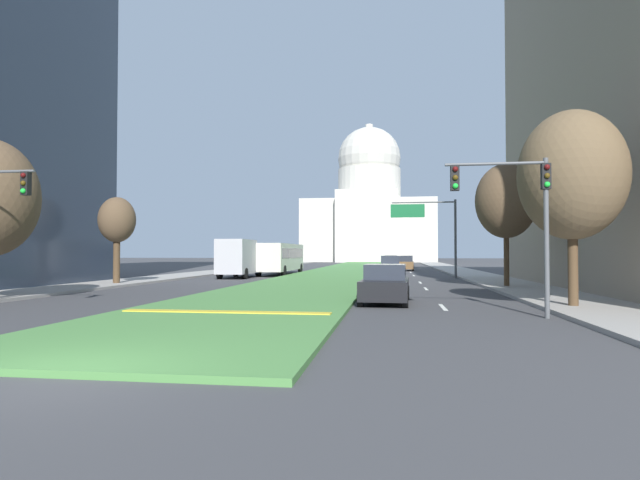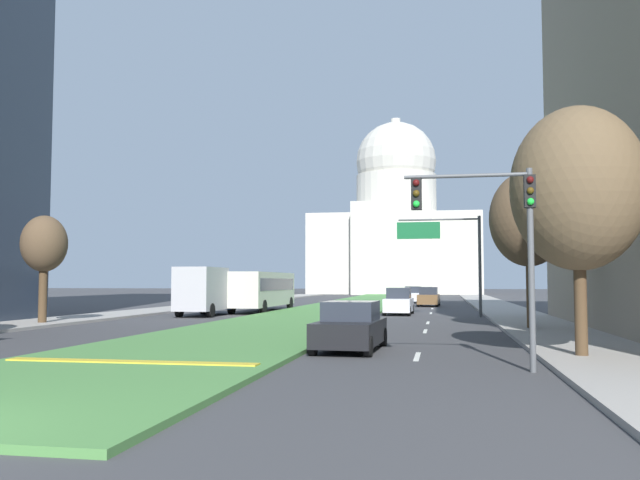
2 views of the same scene
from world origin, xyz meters
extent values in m
plane|color=#3D3D3F|center=(0.00, 58.01, 0.00)|extent=(260.00, 260.00, 0.00)
cube|color=#4C8442|center=(0.00, 52.20, 0.07)|extent=(7.82, 104.41, 0.14)
cube|color=gold|center=(0.00, 8.47, 0.16)|extent=(7.04, 0.50, 0.04)
cube|color=silver|center=(7.42, 12.47, 0.00)|extent=(0.16, 2.40, 0.01)
cube|color=silver|center=(7.42, 22.78, 0.00)|extent=(0.16, 2.40, 0.01)
cube|color=silver|center=(7.42, 29.02, 0.00)|extent=(0.16, 2.40, 0.01)
cube|color=silver|center=(7.42, 40.06, 0.00)|extent=(0.16, 2.40, 0.01)
cube|color=silver|center=(7.42, 47.98, 0.00)|extent=(0.16, 2.40, 0.01)
cube|color=silver|center=(7.42, 61.33, 0.00)|extent=(0.16, 2.40, 0.01)
cube|color=#9E9991|center=(-12.92, 46.40, 0.07)|extent=(4.00, 104.41, 0.15)
cube|color=#9E9991|center=(12.92, 46.40, 0.07)|extent=(4.00, 104.41, 0.15)
cube|color=beige|center=(0.00, 116.01, 7.13)|extent=(30.37, 22.49, 14.25)
cube|color=beige|center=(0.00, 102.77, 7.84)|extent=(13.36, 4.00, 15.68)
cylinder|color=beige|center=(0.00, 116.01, 18.24)|extent=(14.99, 14.99, 7.97)
sphere|color=beige|center=(0.00, 116.01, 24.85)|extent=(15.05, 15.05, 15.05)
cylinder|color=beige|center=(0.00, 116.01, 31.62)|extent=(1.80, 1.80, 3.00)
cube|color=black|center=(-7.54, 8.73, 4.60)|extent=(0.28, 0.24, 0.84)
sphere|color=#510F0F|center=(-7.54, 8.59, 4.88)|extent=(0.18, 0.18, 0.18)
sphere|color=#4C380F|center=(-7.54, 8.59, 4.60)|extent=(0.18, 0.18, 0.18)
sphere|color=#1ED838|center=(-7.54, 8.59, 4.32)|extent=(0.18, 0.18, 0.18)
cylinder|color=#515456|center=(10.42, 9.49, 2.60)|extent=(0.16, 0.16, 5.20)
cube|color=black|center=(10.42, 9.49, 4.60)|extent=(0.28, 0.24, 0.84)
sphere|color=#510F0F|center=(10.42, 9.35, 4.88)|extent=(0.18, 0.18, 0.18)
sphere|color=#4C380F|center=(10.42, 9.35, 4.60)|extent=(0.18, 0.18, 0.18)
sphere|color=#1ED838|center=(10.42, 9.35, 4.32)|extent=(0.18, 0.18, 0.18)
cylinder|color=#515456|center=(8.82, 9.49, 5.05)|extent=(3.20, 0.10, 0.10)
cube|color=black|center=(7.54, 9.49, 4.60)|extent=(0.28, 0.24, 0.84)
sphere|color=#510F0F|center=(7.54, 9.35, 4.88)|extent=(0.18, 0.18, 0.18)
sphere|color=#4C380F|center=(7.54, 9.35, 4.60)|extent=(0.18, 0.18, 0.18)
sphere|color=#1ED838|center=(7.54, 9.35, 4.32)|extent=(0.18, 0.18, 0.18)
cylinder|color=#515456|center=(10.62, 35.35, 3.25)|extent=(0.20, 0.20, 6.50)
cylinder|color=#515456|center=(8.04, 35.35, 6.30)|extent=(5.17, 0.12, 0.12)
cube|color=#146033|center=(6.74, 35.30, 5.60)|extent=(2.80, 0.08, 1.10)
cylinder|color=#4C3823|center=(12.15, 12.33, 1.91)|extent=(0.36, 0.36, 3.82)
ellipsoid|color=brown|center=(12.15, 12.33, 5.03)|extent=(3.89, 3.89, 4.87)
cylinder|color=#4C3823|center=(-12.30, 23.26, 1.76)|extent=(0.43, 0.43, 3.53)
ellipsoid|color=brown|center=(-12.30, 23.26, 4.26)|extent=(2.37, 2.37, 2.96)
cylinder|color=#4C3823|center=(12.18, 23.71, 2.04)|extent=(0.31, 0.31, 4.08)
ellipsoid|color=brown|center=(12.18, 23.71, 5.20)|extent=(3.56, 3.56, 4.45)
cube|color=black|center=(5.17, 13.82, 0.61)|extent=(2.08, 4.43, 0.77)
cube|color=#282D38|center=(5.18, 13.99, 1.31)|extent=(1.76, 2.16, 0.63)
cylinder|color=black|center=(5.97, 12.05, 0.32)|extent=(0.25, 0.65, 0.64)
cylinder|color=black|center=(4.23, 12.13, 0.32)|extent=(0.25, 0.65, 0.64)
cylinder|color=black|center=(6.11, 15.51, 0.32)|extent=(0.25, 0.65, 0.64)
cylinder|color=black|center=(4.38, 15.58, 0.32)|extent=(0.25, 0.65, 0.64)
cube|color=silver|center=(5.29, 37.48, 0.67)|extent=(1.85, 4.48, 0.89)
cube|color=#282D38|center=(5.30, 37.65, 1.48)|extent=(1.60, 2.16, 0.73)
cylinder|color=black|center=(6.07, 35.69, 0.32)|extent=(0.23, 0.64, 0.64)
cylinder|color=black|center=(4.45, 35.71, 0.32)|extent=(0.23, 0.64, 0.64)
cylinder|color=black|center=(6.13, 39.24, 0.32)|extent=(0.23, 0.64, 0.64)
cylinder|color=black|center=(4.52, 39.27, 0.32)|extent=(0.23, 0.64, 0.64)
cube|color=brown|center=(7.03, 53.16, 0.65)|extent=(2.02, 4.51, 0.85)
cube|color=#282D38|center=(7.04, 53.34, 1.42)|extent=(1.70, 2.20, 0.70)
cylinder|color=black|center=(7.78, 51.36, 0.32)|extent=(0.25, 0.65, 0.64)
cylinder|color=black|center=(6.12, 51.43, 0.32)|extent=(0.25, 0.65, 0.64)
cylinder|color=black|center=(7.94, 54.89, 0.32)|extent=(0.25, 0.65, 0.64)
cylinder|color=black|center=(6.28, 54.96, 0.32)|extent=(0.25, 0.65, 0.64)
cube|color=silver|center=(5.24, 62.28, 0.64)|extent=(1.96, 4.54, 0.84)
cube|color=#282D38|center=(5.25, 62.45, 1.40)|extent=(1.65, 2.21, 0.69)
cylinder|color=black|center=(5.99, 60.46, 0.32)|extent=(0.24, 0.65, 0.64)
cylinder|color=black|center=(4.36, 60.52, 0.32)|extent=(0.24, 0.65, 0.64)
cylinder|color=black|center=(6.12, 64.03, 0.32)|extent=(0.24, 0.65, 0.64)
cylinder|color=black|center=(4.49, 64.09, 0.32)|extent=(0.24, 0.65, 0.64)
cube|color=navy|center=(-7.25, 36.14, 1.45)|extent=(2.30, 2.00, 2.20)
cube|color=#B2B2B7|center=(-7.25, 32.94, 1.80)|extent=(2.30, 4.40, 2.80)
cylinder|color=black|center=(-8.30, 36.14, 0.45)|extent=(0.30, 0.90, 0.90)
cylinder|color=black|center=(-6.20, 36.14, 0.45)|extent=(0.30, 0.90, 0.90)
cylinder|color=black|center=(-8.30, 31.84, 0.45)|extent=(0.30, 0.90, 0.90)
cylinder|color=black|center=(-6.20, 31.84, 0.45)|extent=(0.30, 0.90, 0.90)
cube|color=beige|center=(-5.17, 40.31, 1.70)|extent=(2.50, 11.00, 2.50)
cube|color=#232833|center=(-5.17, 40.31, 2.05)|extent=(2.52, 10.12, 0.90)
cylinder|color=black|center=(-6.32, 44.61, 0.50)|extent=(0.32, 1.00, 1.00)
cylinder|color=black|center=(-4.02, 44.61, 0.50)|extent=(0.32, 1.00, 1.00)
cylinder|color=black|center=(-6.32, 36.41, 0.50)|extent=(0.32, 1.00, 1.00)
cylinder|color=black|center=(-4.02, 36.41, 0.50)|extent=(0.32, 1.00, 1.00)
camera|label=1|loc=(5.48, -7.98, 2.12)|focal=28.85mm
camera|label=2|loc=(8.16, -7.96, 2.30)|focal=36.94mm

